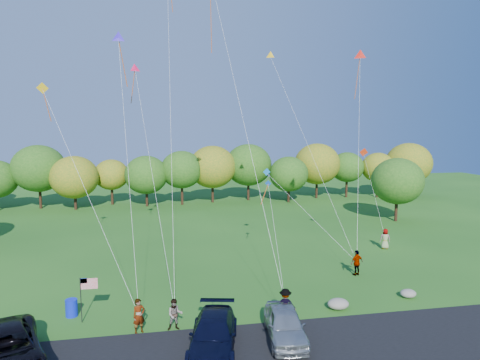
{
  "coord_description": "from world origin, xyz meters",
  "views": [
    {
      "loc": [
        -3.05,
        -23.12,
        10.88
      ],
      "look_at": [
        2.37,
        6.0,
        7.27
      ],
      "focal_mm": 32.0,
      "sensor_mm": 36.0,
      "label": 1
    }
  ],
  "objects_px": {
    "minivan_navy": "(213,334)",
    "minivan_silver": "(285,324)",
    "flyer_d": "(357,263)",
    "flyer_e": "(385,239)",
    "flyer_a": "(139,316)",
    "flyer_c": "(285,305)",
    "flyer_b": "(175,314)",
    "minivan_dark": "(6,350)",
    "trash_barrel": "(72,308)"
  },
  "relations": [
    {
      "from": "flyer_b",
      "to": "flyer_d",
      "type": "bearing_deg",
      "value": 24.12
    },
    {
      "from": "minivan_silver",
      "to": "flyer_e",
      "type": "height_order",
      "value": "flyer_e"
    },
    {
      "from": "minivan_dark",
      "to": "trash_barrel",
      "type": "relative_size",
      "value": 6.24
    },
    {
      "from": "flyer_d",
      "to": "minivan_dark",
      "type": "bearing_deg",
      "value": 4.77
    },
    {
      "from": "minivan_navy",
      "to": "minivan_silver",
      "type": "distance_m",
      "value": 3.78
    },
    {
      "from": "minivan_navy",
      "to": "minivan_silver",
      "type": "bearing_deg",
      "value": 17.98
    },
    {
      "from": "flyer_d",
      "to": "trash_barrel",
      "type": "xyz_separation_m",
      "value": [
        -19.43,
        -3.48,
        -0.45
      ]
    },
    {
      "from": "minivan_navy",
      "to": "flyer_e",
      "type": "bearing_deg",
      "value": 52.51
    },
    {
      "from": "flyer_a",
      "to": "trash_barrel",
      "type": "bearing_deg",
      "value": 116.1
    },
    {
      "from": "flyer_e",
      "to": "minivan_silver",
      "type": "bearing_deg",
      "value": 63.42
    },
    {
      "from": "minivan_navy",
      "to": "flyer_d",
      "type": "relative_size",
      "value": 2.86
    },
    {
      "from": "minivan_silver",
      "to": "flyer_a",
      "type": "height_order",
      "value": "flyer_a"
    },
    {
      "from": "minivan_silver",
      "to": "flyer_b",
      "type": "xyz_separation_m",
      "value": [
        -5.53,
        2.21,
        0.0
      ]
    },
    {
      "from": "flyer_d",
      "to": "flyer_e",
      "type": "distance_m",
      "value": 8.32
    },
    {
      "from": "flyer_b",
      "to": "trash_barrel",
      "type": "relative_size",
      "value": 1.7
    },
    {
      "from": "minivan_navy",
      "to": "flyer_e",
      "type": "height_order",
      "value": "flyer_e"
    },
    {
      "from": "minivan_silver",
      "to": "flyer_e",
      "type": "relative_size",
      "value": 2.54
    },
    {
      "from": "flyer_b",
      "to": "flyer_c",
      "type": "relative_size",
      "value": 0.92
    },
    {
      "from": "minivan_silver",
      "to": "flyer_a",
      "type": "xyz_separation_m",
      "value": [
        -7.43,
        2.21,
        0.08
      ]
    },
    {
      "from": "flyer_b",
      "to": "flyer_e",
      "type": "xyz_separation_m",
      "value": [
        19.25,
        12.34,
        0.06
      ]
    },
    {
      "from": "minivan_navy",
      "to": "flyer_b",
      "type": "distance_m",
      "value": 3.15
    },
    {
      "from": "minivan_navy",
      "to": "minivan_silver",
      "type": "height_order",
      "value": "minivan_silver"
    },
    {
      "from": "minivan_silver",
      "to": "flyer_a",
      "type": "relative_size",
      "value": 2.48
    },
    {
      "from": "flyer_d",
      "to": "flyer_e",
      "type": "height_order",
      "value": "flyer_d"
    },
    {
      "from": "minivan_dark",
      "to": "flyer_a",
      "type": "relative_size",
      "value": 3.35
    },
    {
      "from": "flyer_a",
      "to": "flyer_d",
      "type": "bearing_deg",
      "value": -6.73
    },
    {
      "from": "flyer_e",
      "to": "minivan_dark",
      "type": "bearing_deg",
      "value": 45.63
    },
    {
      "from": "minivan_silver",
      "to": "flyer_e",
      "type": "bearing_deg",
      "value": 53.48
    },
    {
      "from": "flyer_a",
      "to": "flyer_e",
      "type": "height_order",
      "value": "flyer_a"
    },
    {
      "from": "minivan_dark",
      "to": "minivan_silver",
      "type": "relative_size",
      "value": 1.35
    },
    {
      "from": "flyer_b",
      "to": "minivan_silver",
      "type": "bearing_deg",
      "value": -22.4
    },
    {
      "from": "minivan_dark",
      "to": "minivan_silver",
      "type": "height_order",
      "value": "minivan_dark"
    },
    {
      "from": "flyer_e",
      "to": "minivan_navy",
      "type": "bearing_deg",
      "value": 57.27
    },
    {
      "from": "flyer_a",
      "to": "flyer_e",
      "type": "relative_size",
      "value": 1.02
    },
    {
      "from": "flyer_d",
      "to": "minivan_silver",
      "type": "bearing_deg",
      "value": 28.82
    },
    {
      "from": "minivan_dark",
      "to": "flyer_b",
      "type": "height_order",
      "value": "minivan_dark"
    },
    {
      "from": "flyer_c",
      "to": "trash_barrel",
      "type": "xyz_separation_m",
      "value": [
        -12.05,
        2.79,
        -0.43
      ]
    },
    {
      "from": "flyer_b",
      "to": "flyer_e",
      "type": "bearing_deg",
      "value": 32.02
    },
    {
      "from": "minivan_navy",
      "to": "flyer_c",
      "type": "distance_m",
      "value": 5.13
    },
    {
      "from": "minivan_dark",
      "to": "flyer_c",
      "type": "xyz_separation_m",
      "value": [
        13.83,
        2.49,
        -0.0
      ]
    },
    {
      "from": "minivan_silver",
      "to": "flyer_d",
      "type": "distance_m",
      "value": 11.68
    },
    {
      "from": "minivan_dark",
      "to": "trash_barrel",
      "type": "distance_m",
      "value": 5.58
    },
    {
      "from": "flyer_b",
      "to": "flyer_e",
      "type": "distance_m",
      "value": 22.87
    },
    {
      "from": "minivan_navy",
      "to": "flyer_d",
      "type": "distance_m",
      "value": 14.76
    },
    {
      "from": "flyer_a",
      "to": "flyer_c",
      "type": "distance_m",
      "value": 8.1
    },
    {
      "from": "minivan_navy",
      "to": "flyer_e",
      "type": "xyz_separation_m",
      "value": [
        17.48,
        14.95,
        0.07
      ]
    },
    {
      "from": "flyer_a",
      "to": "minivan_navy",
      "type": "bearing_deg",
      "value": -64.1
    },
    {
      "from": "minivan_dark",
      "to": "flyer_d",
      "type": "bearing_deg",
      "value": 1.28
    },
    {
      "from": "minivan_navy",
      "to": "trash_barrel",
      "type": "height_order",
      "value": "minivan_navy"
    },
    {
      "from": "minivan_silver",
      "to": "flyer_b",
      "type": "height_order",
      "value": "flyer_b"
    }
  ]
}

